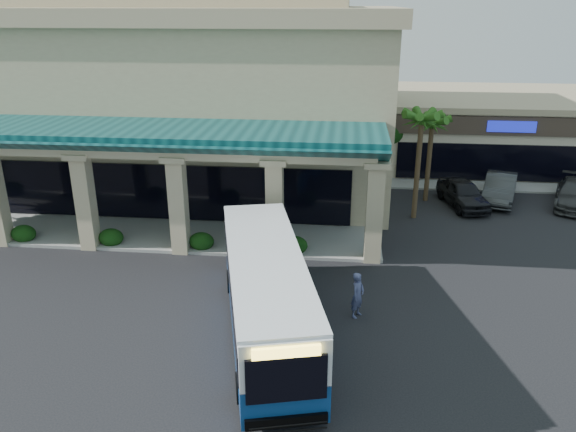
# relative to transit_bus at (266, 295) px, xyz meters

# --- Properties ---
(ground) EXTENTS (110.00, 110.00, 0.00)m
(ground) POSITION_rel_transit_bus_xyz_m (-2.02, 1.29, -1.54)
(ground) COLOR black
(main_building) EXTENTS (30.80, 14.80, 11.35)m
(main_building) POSITION_rel_transit_bus_xyz_m (-10.02, 17.29, 4.14)
(main_building) COLOR tan
(main_building) RESTS_ON ground
(arcade) EXTENTS (30.00, 6.20, 5.70)m
(arcade) POSITION_rel_transit_bus_xyz_m (-10.02, 8.09, 1.31)
(arcade) COLOR #0A3A3D
(arcade) RESTS_ON ground
(strip_mall) EXTENTS (22.50, 12.50, 4.90)m
(strip_mall) POSITION_rel_transit_bus_xyz_m (15.98, 25.29, 0.91)
(strip_mall) COLOR beige
(strip_mall) RESTS_ON ground
(palm_0) EXTENTS (2.40, 2.40, 6.60)m
(palm_0) POSITION_rel_transit_bus_xyz_m (6.48, 12.29, 1.76)
(palm_0) COLOR #295E19
(palm_0) RESTS_ON ground
(palm_1) EXTENTS (2.40, 2.40, 5.80)m
(palm_1) POSITION_rel_transit_bus_xyz_m (7.48, 15.29, 1.36)
(palm_1) COLOR #295E19
(palm_1) RESTS_ON ground
(broadleaf_tree) EXTENTS (2.60, 2.60, 4.81)m
(broadleaf_tree) POSITION_rel_transit_bus_xyz_m (5.48, 20.29, 0.87)
(broadleaf_tree) COLOR black
(broadleaf_tree) RESTS_ON ground
(transit_bus) EXTENTS (5.15, 11.32, 3.08)m
(transit_bus) POSITION_rel_transit_bus_xyz_m (0.00, 0.00, 0.00)
(transit_bus) COLOR navy
(transit_bus) RESTS_ON ground
(pedestrian) EXTENTS (0.70, 0.78, 1.80)m
(pedestrian) POSITION_rel_transit_bus_xyz_m (3.25, 1.47, -0.64)
(pedestrian) COLOR #4C5076
(pedestrian) RESTS_ON ground
(car_silver) EXTENTS (2.81, 4.88, 1.56)m
(car_silver) POSITION_rel_transit_bus_xyz_m (9.47, 14.47, -0.76)
(car_silver) COLOR black
(car_silver) RESTS_ON ground
(car_white) EXTENTS (3.10, 5.18, 1.61)m
(car_white) POSITION_rel_transit_bus_xyz_m (11.84, 15.66, -0.73)
(car_white) COLOR #323436
(car_white) RESTS_ON ground
(car_red) EXTENTS (3.75, 5.51, 1.48)m
(car_red) POSITION_rel_transit_bus_xyz_m (15.98, 15.18, -0.80)
(car_red) COLOR #383A3B
(car_red) RESTS_ON ground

